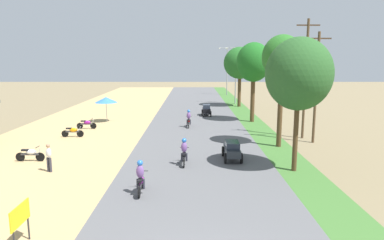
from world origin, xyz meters
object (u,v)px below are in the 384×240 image
median_tree_third (253,63)px  motorbike_ahead_second (140,178)px  street_signboard (19,218)px  median_tree_fourth (239,63)px  median_tree_nearest (298,74)px  streetlamp_near (235,71)px  vendor_umbrella (105,100)px  streetlamp_mid (226,68)px  parked_motorbike_second (29,154)px  motorbike_ahead_fourth (188,119)px  utility_pole_far (315,86)px  median_tree_second (281,58)px  motorbike_ahead_third (183,152)px  car_hatchback_black (206,110)px  parked_motorbike_fourth (86,124)px  pedestrian_on_shoulder (48,156)px  car_sedan_charcoal (231,149)px  utility_pole_near (305,78)px  parked_motorbike_third (72,131)px

median_tree_third → motorbike_ahead_second: bearing=-113.8°
street_signboard → median_tree_fourth: bearing=71.2°
median_tree_nearest → streetlamp_near: streetlamp_near is taller
street_signboard → vendor_umbrella: size_ratio=0.59×
median_tree_fourth → streetlamp_mid: size_ratio=0.94×
parked_motorbike_second → motorbike_ahead_fourth: 14.69m
utility_pole_far → motorbike_ahead_fourth: 11.76m
parked_motorbike_second → median_tree_nearest: 16.72m
median_tree_second → streetlamp_mid: streetlamp_mid is taller
median_tree_fourth → motorbike_ahead_third: size_ratio=4.38×
car_hatchback_black → motorbike_ahead_second: bearing=-99.9°
parked_motorbike_fourth → motorbike_ahead_fourth: 9.33m
pedestrian_on_shoulder → parked_motorbike_fourth: bearing=97.2°
parked_motorbike_second → utility_pole_far: (19.36, 5.20, 3.80)m
streetlamp_mid → vendor_umbrella: bearing=-118.9°
vendor_umbrella → utility_pole_far: utility_pole_far is taller
streetlamp_near → motorbike_ahead_fourth: size_ratio=4.44×
street_signboard → streetlamp_near: 40.47m
median_tree_second → car_hatchback_black: median_tree_second is taller
vendor_umbrella → motorbike_ahead_third: vendor_umbrella is taller
parked_motorbike_fourth → motorbike_ahead_second: bearing=-65.2°
median_tree_third → car_sedan_charcoal: size_ratio=3.51×
street_signboard → streetlamp_mid: streetlamp_mid is taller
pedestrian_on_shoulder → median_tree_nearest: median_tree_nearest is taller
vendor_umbrella → utility_pole_near: size_ratio=0.27×
median_tree_nearest → streetlamp_mid: size_ratio=0.89×
parked_motorbike_second → motorbike_ahead_second: size_ratio=1.00×
streetlamp_near → car_hatchback_black: streetlamp_near is taller
street_signboard → median_tree_fourth: median_tree_fourth is taller
car_sedan_charcoal → motorbike_ahead_third: motorbike_ahead_third is taller
parked_motorbike_third → utility_pole_far: bearing=-4.9°
parked_motorbike_fourth → streetlamp_mid: 34.55m
vendor_umbrella → motorbike_ahead_fourth: (8.34, -2.84, -1.45)m
median_tree_fourth → car_sedan_charcoal: size_ratio=3.49×
median_tree_second → car_sedan_charcoal: median_tree_second is taller
pedestrian_on_shoulder → motorbike_ahead_fourth: size_ratio=0.90×
median_tree_third → utility_pole_near: (2.86, -7.25, -1.08)m
car_hatchback_black → motorbike_ahead_fourth: bearing=-105.8°
motorbike_ahead_third → utility_pole_near: bearing=38.5°
street_signboard → vendor_umbrella: vendor_umbrella is taller
car_hatchback_black → parked_motorbike_third: bearing=-136.0°
median_tree_fourth → parked_motorbike_second: bearing=-122.7°
median_tree_second → utility_pole_near: utility_pole_near is taller
utility_pole_far → streetlamp_mid: bearing=95.1°
parked_motorbike_second → median_tree_nearest: size_ratio=0.24×
parked_motorbike_second → median_tree_third: bearing=40.9°
median_tree_third → median_tree_fourth: median_tree_third is taller
vendor_umbrella → utility_pole_near: bearing=-22.0°
motorbike_ahead_second → parked_motorbike_third: bearing=121.0°
parked_motorbike_third → car_sedan_charcoal: 13.88m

